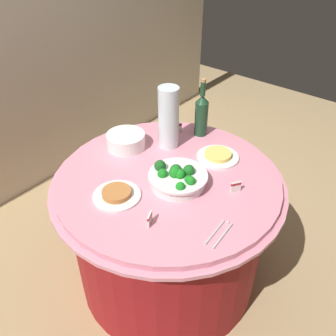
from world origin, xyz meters
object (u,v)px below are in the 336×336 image
object	(u,v)px
broccoli_bowl	(178,178)
food_plate_noodles	(218,156)
label_placard_rear	(177,127)
food_plate_peanuts	(117,194)
plate_stack	(126,141)
label_placard_front	(150,219)
wine_bottle	(201,114)
serving_tongs	(220,233)
decorative_fruit_vase	(168,119)
label_placard_mid	(236,186)

from	to	relation	value
broccoli_bowl	food_plate_noodles	distance (m)	0.31
label_placard_rear	food_plate_peanuts	bearing A→B (deg)	-166.92
broccoli_bowl	food_plate_peanuts	bearing A→B (deg)	146.66
plate_stack	broccoli_bowl	bearing A→B (deg)	-101.04
label_placard_front	label_placard_rear	distance (m)	0.76
plate_stack	food_plate_noodles	distance (m)	0.50
wine_bottle	label_placard_front	distance (m)	0.78
serving_tongs	food_plate_noodles	bearing A→B (deg)	34.10
plate_stack	serving_tongs	world-z (taller)	plate_stack
food_plate_noodles	decorative_fruit_vase	bearing A→B (deg)	103.74
decorative_fruit_vase	label_placard_front	xyz separation A→B (m)	(-0.52, -0.33, -0.13)
label_placard_front	label_placard_rear	size ratio (longest dim) A/B	1.00
broccoli_bowl	decorative_fruit_vase	world-z (taller)	decorative_fruit_vase
plate_stack	decorative_fruit_vase	distance (m)	0.26
label_placard_mid	label_placard_rear	bearing A→B (deg)	64.92
broccoli_bowl	food_plate_noodles	world-z (taller)	broccoli_bowl
wine_bottle	label_placard_mid	bearing A→B (deg)	-126.94
food_plate_noodles	label_placard_rear	xyz separation A→B (m)	(0.07, 0.33, 0.02)
broccoli_bowl	serving_tongs	world-z (taller)	broccoli_bowl
wine_bottle	serving_tongs	size ratio (longest dim) A/B	2.00
broccoli_bowl	serving_tongs	bearing A→B (deg)	-112.61
plate_stack	label_placard_rear	world-z (taller)	plate_stack
label_placard_front	label_placard_mid	distance (m)	0.44
food_plate_noodles	label_placard_rear	bearing A→B (deg)	77.28
wine_bottle	label_placard_front	bearing A→B (deg)	-160.25
decorative_fruit_vase	label_placard_front	distance (m)	0.63
decorative_fruit_vase	food_plate_peanuts	bearing A→B (deg)	-168.79
label_placard_front	food_plate_peanuts	bearing A→B (deg)	81.74
broccoli_bowl	wine_bottle	size ratio (longest dim) A/B	0.83
wine_bottle	decorative_fruit_vase	distance (m)	0.22
broccoli_bowl	label_placard_mid	bearing A→B (deg)	-60.86
plate_stack	food_plate_peanuts	bearing A→B (deg)	-141.02
label_placard_rear	decorative_fruit_vase	bearing A→B (deg)	-160.78
label_placard_mid	plate_stack	bearing A→B (deg)	94.28
label_placard_mid	label_placard_rear	size ratio (longest dim) A/B	1.00
broccoli_bowl	plate_stack	size ratio (longest dim) A/B	1.33
serving_tongs	food_plate_peanuts	distance (m)	0.50
wine_bottle	label_placard_rear	bearing A→B (deg)	119.98
label_placard_mid	food_plate_noodles	bearing A→B (deg)	49.94
food_plate_peanuts	label_placard_front	distance (m)	0.24
plate_stack	serving_tongs	xyz separation A→B (m)	(-0.22, -0.75, -0.04)
wine_bottle	food_plate_peanuts	xyz separation A→B (m)	(-0.70, -0.03, -0.12)
serving_tongs	food_plate_peanuts	xyz separation A→B (m)	(-0.11, 0.49, 0.01)
serving_tongs	label_placard_mid	size ratio (longest dim) A/B	3.05
wine_bottle	food_plate_peanuts	world-z (taller)	wine_bottle
label_placard_mid	serving_tongs	bearing A→B (deg)	-161.56
serving_tongs	label_placard_front	size ratio (longest dim) A/B	3.05
label_placard_rear	food_plate_noodles	bearing A→B (deg)	-102.72
food_plate_peanuts	broccoli_bowl	bearing A→B (deg)	-33.34
wine_bottle	broccoli_bowl	bearing A→B (deg)	-157.24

